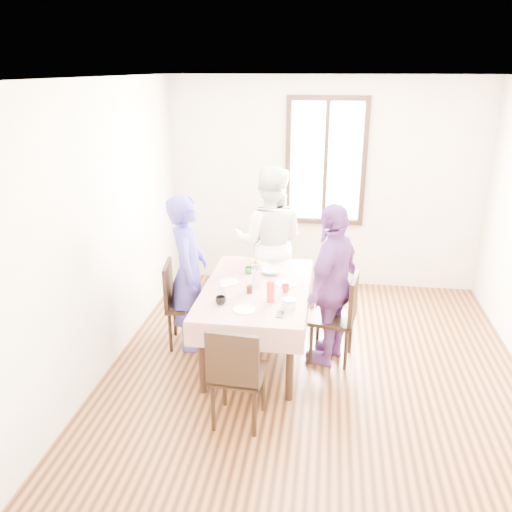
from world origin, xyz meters
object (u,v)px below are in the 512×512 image
Objects in this scene: person_far at (269,242)px; person_right at (332,285)px; dining_table at (257,322)px; chair_left at (188,304)px; chair_far at (269,275)px; person_left at (188,273)px; chair_near at (238,373)px; chair_right at (332,318)px.

person_far is 1.22m from person_right.
person_right reaches higher than dining_table.
chair_left is 1.17m from chair_far.
dining_table is 1.67× the size of chair_far.
person_far is at bearing 89.89° from chair_far.
person_left is 1.46m from person_right.
chair_far is 0.43m from person_far.
dining_table is 1.67× the size of chair_near.
dining_table is 0.94× the size of person_right.
person_far is (0.00, -0.02, 0.43)m from chair_far.
chair_right is 1.33m from chair_near.
chair_far is at bearing -119.91° from person_right.
person_far reaches higher than person_right.
person_left is (-0.73, 1.19, 0.35)m from chair_near.
dining_table is at bearing 89.11° from person_far.
person_left is 1.15m from person_far.
chair_left is 1.00× the size of chair_right.
chair_right and chair_near have the same top height.
chair_right is 1.00× the size of chair_near.
chair_far reaches higher than dining_table.
person_left reaches higher than chair_near.
chair_far is 0.56× the size of person_left.
chair_far is at bearing 131.38° from chair_left.
person_far is at bearing -119.38° from person_right.
person_far reaches higher than dining_table.
person_far is (0.00, 2.08, 0.43)m from chair_near.
person_right is (1.48, -0.10, 0.35)m from chair_left.
person_right is (1.46, -0.10, -0.00)m from person_left.
chair_near is at bearing -90.00° from dining_table.
dining_table is 1.05m from chair_near.
chair_left is at bearing 169.20° from dining_table.
chair_left is 1.23m from person_far.
chair_near is at bearing 23.16° from chair_left.
dining_table is 1.67× the size of chair_right.
person_far is (-0.75, 0.98, 0.43)m from chair_right.
person_right reaches higher than chair_right.
person_right is (0.73, 1.09, 0.35)m from chair_near.
dining_table is 1.67× the size of chair_left.
chair_far is (0.00, 1.05, 0.08)m from dining_table.
chair_near is 2.12m from person_far.
dining_table is at bearing 89.89° from chair_far.
person_left is 1.00× the size of person_right.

